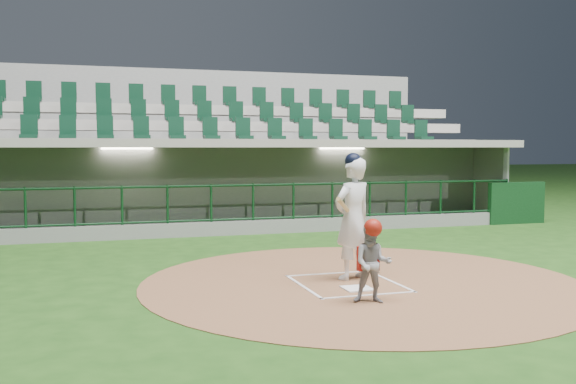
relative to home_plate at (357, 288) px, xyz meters
name	(u,v)px	position (x,y,z in m)	size (l,w,h in m)	color
ground	(340,281)	(0.00, 0.70, -0.02)	(120.00, 120.00, 0.00)	#1B4012
dirt_circle	(362,282)	(0.30, 0.50, -0.02)	(7.20, 7.20, 0.01)	brown
home_plate	(357,288)	(0.00, 0.00, 0.00)	(0.43, 0.43, 0.02)	white
batter_box_chalk	(347,283)	(0.00, 0.40, 0.00)	(1.55, 1.80, 0.01)	white
dugout_structure	(241,192)	(0.13, 8.55, 0.93)	(16.40, 3.70, 3.00)	gray
seating_deck	(216,171)	(0.00, 11.61, 1.40)	(17.00, 6.72, 5.15)	gray
batter	(353,217)	(0.23, 0.73, 1.03)	(0.97, 1.00, 2.10)	white
catcher	(372,261)	(-0.14, -0.86, 0.58)	(0.66, 0.60, 1.19)	#96969B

